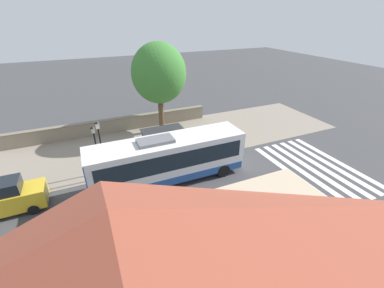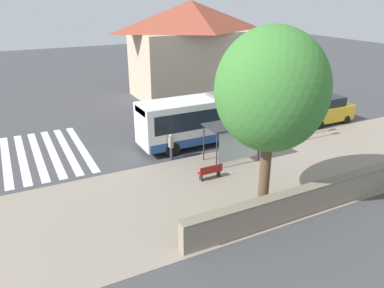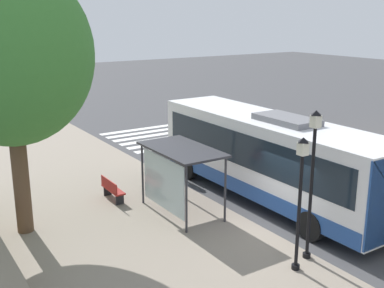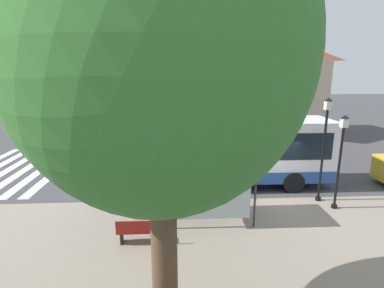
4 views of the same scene
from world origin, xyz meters
name	(u,v)px [view 1 (image 1 of 4)]	position (x,y,z in m)	size (l,w,h in m)	color
ground_plane	(133,174)	(0.00, 0.00, 0.00)	(120.00, 120.00, 0.00)	#424244
sidewalk_plaza	(122,148)	(-4.50, 0.00, 0.01)	(9.00, 44.00, 0.02)	gray
crosswalk_stripes	(315,167)	(5.00, 13.62, 0.00)	(9.00, 5.25, 0.01)	silver
stone_wall	(114,125)	(-8.55, 0.00, 0.72)	(0.60, 20.00, 1.43)	gray
bus	(168,159)	(1.88, 2.32, 1.82)	(2.72, 11.07, 3.51)	white
bus_shelter	(163,133)	(-1.79, 3.12, 2.09)	(1.90, 3.43, 2.47)	#2D2D33
pedestrian	(209,148)	(0.27, 6.47, 1.02)	(0.34, 0.23, 1.73)	#2D3347
bench	(184,138)	(-3.30, 5.61, 0.47)	(0.40, 1.46, 0.88)	maroon
street_lamp_near	(96,146)	(-1.08, -2.19, 2.34)	(0.28, 0.28, 3.92)	black
street_lamp_far	(101,146)	(-0.30, -1.87, 2.67)	(0.28, 0.28, 4.52)	black
shade_tree	(159,74)	(-6.90, 4.61, 5.88)	(5.20, 5.20, 8.77)	brown
parked_car_behind_bus	(4,198)	(1.12, -7.94, 1.05)	(1.85, 4.50, 2.20)	gold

